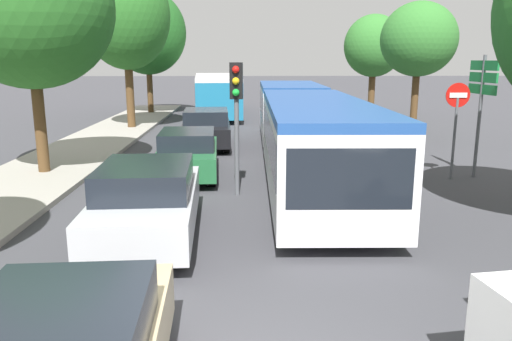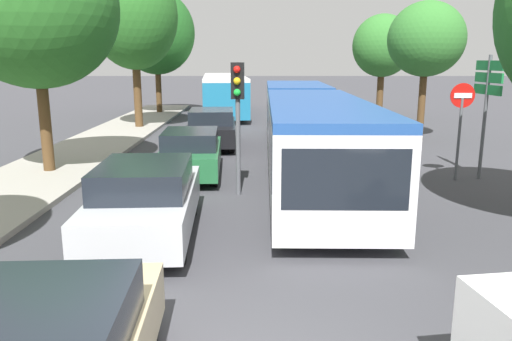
% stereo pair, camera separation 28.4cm
% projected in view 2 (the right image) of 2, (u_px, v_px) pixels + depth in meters
% --- Properties ---
extents(kerb_strip_left, '(3.20, 37.49, 0.14)m').
position_uv_depth(kerb_strip_left, '(84.00, 152.00, 18.62)').
color(kerb_strip_left, '#9E998E').
rests_on(kerb_strip_left, ground).
extents(articulated_bus, '(2.74, 16.51, 2.45)m').
position_uv_depth(articulated_bus, '(307.00, 123.00, 16.36)').
color(articulated_bus, silver).
rests_on(articulated_bus, ground).
extents(city_bus_rear, '(3.48, 11.54, 2.45)m').
position_uv_depth(city_bus_rear, '(226.00, 92.00, 31.72)').
color(city_bus_rear, teal).
rests_on(city_bus_rear, ground).
extents(queued_car_silver, '(2.06, 4.44, 1.51)m').
position_uv_depth(queued_car_silver, '(147.00, 200.00, 9.83)').
color(queued_car_silver, '#B7BABF').
rests_on(queued_car_silver, ground).
extents(queued_car_green, '(1.91, 4.11, 1.40)m').
position_uv_depth(queued_car_green, '(192.00, 153.00, 15.02)').
color(queued_car_green, '#236638').
rests_on(queued_car_green, ground).
extents(queued_car_black, '(2.06, 4.45, 1.52)m').
position_uv_depth(queued_car_black, '(213.00, 128.00, 20.06)').
color(queued_car_black, black).
rests_on(queued_car_black, ground).
extents(traffic_light, '(0.34, 0.37, 3.40)m').
position_uv_depth(traffic_light, '(239.00, 99.00, 12.53)').
color(traffic_light, '#56595E').
rests_on(traffic_light, ground).
extents(no_entry_sign, '(0.70, 0.08, 2.82)m').
position_uv_depth(no_entry_sign, '(462.00, 116.00, 14.23)').
color(no_entry_sign, '#56595E').
rests_on(no_entry_sign, ground).
extents(direction_sign_post, '(0.19, 1.40, 3.60)m').
position_uv_depth(direction_sign_post, '(489.00, 92.00, 14.31)').
color(direction_sign_post, '#56595E').
rests_on(direction_sign_post, ground).
extents(tree_left_mid, '(4.77, 4.77, 7.25)m').
position_uv_depth(tree_left_mid, '(36.00, 8.00, 14.32)').
color(tree_left_mid, '#51381E').
rests_on(tree_left_mid, ground).
extents(tree_left_far, '(4.24, 4.24, 8.09)m').
position_uv_depth(tree_left_far, '(135.00, 16.00, 24.07)').
color(tree_left_far, '#51381E').
rests_on(tree_left_far, ground).
extents(tree_left_distant, '(4.77, 4.77, 7.64)m').
position_uv_depth(tree_left_distant, '(158.00, 33.00, 31.04)').
color(tree_left_distant, '#51381E').
rests_on(tree_left_distant, ground).
extents(tree_right_mid, '(3.22, 3.22, 5.86)m').
position_uv_depth(tree_right_mid, '(427.00, 41.00, 20.98)').
color(tree_right_mid, '#51381E').
rests_on(tree_right_mid, ground).
extents(tree_right_far, '(3.46, 3.46, 6.02)m').
position_uv_depth(tree_right_far, '(384.00, 46.00, 28.89)').
color(tree_right_far, '#51381E').
rests_on(tree_right_far, ground).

